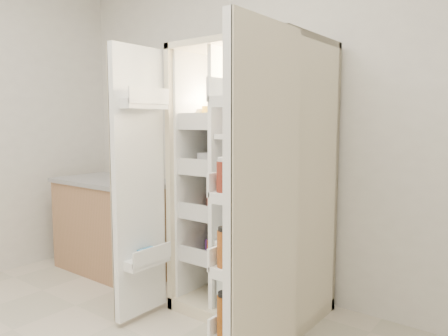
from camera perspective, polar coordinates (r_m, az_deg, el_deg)
The scene contains 5 objects.
wall_back at distance 3.22m, azimuth 6.00°, elevation 7.25°, with size 4.00×0.02×2.70m, color silver.
refrigerator at distance 2.91m, azimuth 4.58°, elevation -4.61°, with size 0.92×0.70×1.80m.
freezer_door at distance 2.77m, azimuth -11.35°, elevation -2.20°, with size 0.15×0.40×1.72m.
fridge_door at distance 2.06m, azimuth 4.92°, elevation -5.70°, with size 0.17×0.58×1.72m.
kitchen_counter at distance 3.81m, azimuth -14.32°, elevation -7.46°, with size 1.10×0.59×0.80m.
Camera 1 is at (1.69, -0.74, 1.29)m, focal length 34.00 mm.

